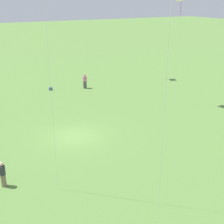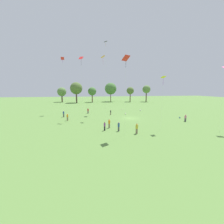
% 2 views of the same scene
% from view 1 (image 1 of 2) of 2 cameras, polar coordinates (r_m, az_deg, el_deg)
% --- Properties ---
extents(ground_plane, '(240.00, 240.00, 0.00)m').
position_cam_1_polar(ground_plane, '(24.55, -6.77, -4.50)').
color(ground_plane, '#5B843D').
extents(person_0, '(0.52, 0.52, 1.70)m').
position_cam_1_polar(person_0, '(37.26, -4.99, 5.59)').
color(person_0, '#4C4C51').
rests_on(person_0, ground_plane).
extents(person_6, '(0.35, 0.35, 1.56)m').
position_cam_1_polar(person_6, '(19.09, -19.37, -10.67)').
color(person_6, '#847056').
rests_on(person_6, ground_plane).
extents(kite_0, '(0.94, 0.89, 10.27)m').
position_cam_1_polar(kite_0, '(31.05, 12.51, 18.74)').
color(kite_0, yellow).
rests_on(kite_0, ground_plane).
extents(picnic_bag_1, '(0.23, 0.42, 0.34)m').
position_cam_1_polar(picnic_bag_1, '(37.13, -11.15, 4.18)').
color(picnic_bag_1, '#33518C').
rests_on(picnic_bag_1, ground_plane).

